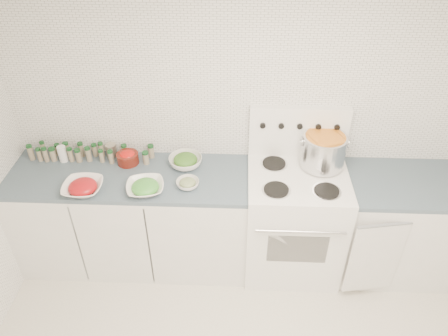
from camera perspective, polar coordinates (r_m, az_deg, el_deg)
room_walls at (r=1.98m, az=1.00°, el=-7.57°), size 3.54×3.04×2.52m
counter_left at (r=3.71m, az=-11.59°, el=-6.41°), size 1.85×0.62×0.90m
stove at (r=3.60m, az=9.06°, el=-6.56°), size 0.76×0.70×1.36m
counter_right at (r=3.83m, az=21.40°, el=-7.05°), size 0.89×0.70×0.90m
stock_pot at (r=3.38m, az=12.88°, el=2.39°), size 0.36×0.33×0.25m
bowl_tomato at (r=3.32m, az=-17.96°, el=-2.39°), size 0.29×0.29×0.10m
bowl_snowpea at (r=3.21m, az=-10.24°, el=-2.48°), size 0.32×0.32×0.09m
bowl_broccoli at (r=3.42m, az=-5.05°, el=0.94°), size 0.27×0.27×0.10m
bowl_zucchini at (r=3.22m, az=-4.76°, el=-2.01°), size 0.22×0.22×0.07m
bowl_pepper at (r=3.52m, az=-12.47°, el=1.37°), size 0.17×0.17×0.11m
salt_canister at (r=3.68m, az=-20.34°, el=1.75°), size 0.07×0.07×0.13m
tin_can at (r=3.63m, az=-14.49°, el=2.25°), size 0.11×0.11×0.11m
spice_cluster at (r=3.65m, az=-17.91°, el=1.94°), size 1.00×0.15×0.14m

